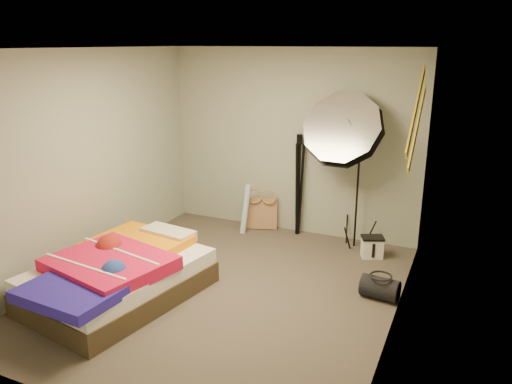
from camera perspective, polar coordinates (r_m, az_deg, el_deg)
The scene contains 15 objects.
floor at distance 5.47m, azimuth -3.59°, elevation -11.13°, with size 4.00×4.00×0.00m, color brown.
ceiling at distance 4.83m, azimuth -4.15°, elevation 16.07°, with size 4.00×4.00×0.00m, color silver.
wall_back at distance 6.79m, azimuth 4.07°, elevation 5.65°, with size 3.50×3.50×0.00m, color gray.
wall_front at distance 3.47m, azimuth -19.55°, elevation -6.40°, with size 3.50×3.50×0.00m, color gray.
wall_left at distance 6.01m, azimuth -18.81°, elevation 3.31°, with size 4.00×4.00×0.00m, color gray.
wall_right at distance 4.49m, azimuth 16.32°, elevation -0.83°, with size 4.00×4.00×0.00m, color gray.
tote_bag at distance 7.11m, azimuth 0.71°, elevation -2.43°, with size 0.44×0.13×0.44m, color tan.
wrapping_roll at distance 6.88m, azimuth -1.22°, elevation -1.99°, with size 0.08×0.08×0.69m, color #6396CE.
camera_case at distance 6.35m, azimuth 13.11°, elevation -6.22°, with size 0.25×0.18×0.25m, color white.
duffel_bag at distance 5.40m, azimuth 13.98°, elevation -10.60°, with size 0.23×0.23×0.38m, color black.
wall_stripe_upper at distance 4.93m, azimuth 17.78°, elevation 8.93°, with size 0.02×1.10×0.10m, color gold.
wall_stripe_lower at distance 5.21m, azimuth 17.92°, elevation 7.06°, with size 0.02×1.10×0.10m, color gold.
bed at distance 5.38m, azimuth -15.45°, elevation -9.14°, with size 1.52×2.03×0.52m.
photo_umbrella at distance 6.20m, azimuth 10.03°, elevation 6.81°, with size 1.25×0.96×2.11m.
camera_tripod at distance 6.73m, azimuth 4.89°, elevation 1.60°, with size 0.10×0.10×1.40m.
Camera 1 is at (2.27, -4.26, 2.56)m, focal length 35.00 mm.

